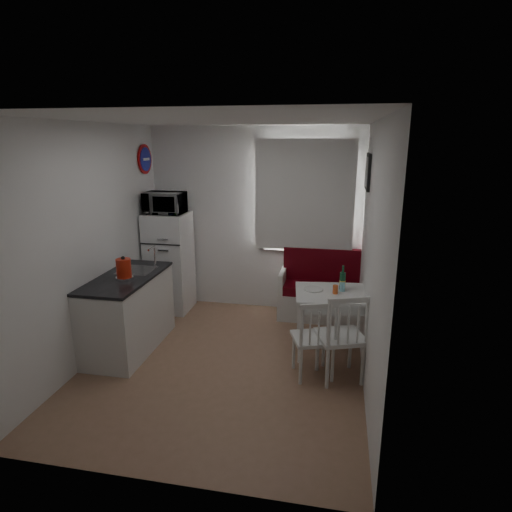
{
  "coord_description": "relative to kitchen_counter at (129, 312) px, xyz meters",
  "views": [
    {
      "loc": [
        1.16,
        -4.14,
        2.43
      ],
      "look_at": [
        0.26,
        0.5,
        1.12
      ],
      "focal_mm": 30.0,
      "sensor_mm": 36.0,
      "label": 1
    }
  ],
  "objects": [
    {
      "name": "kettle",
      "position": [
        0.05,
        -0.12,
        0.58
      ],
      "size": [
        0.2,
        0.2,
        0.26
      ],
      "primitive_type": "cylinder",
      "color": "red",
      "rests_on": "kitchen_counter"
    },
    {
      "name": "plate",
      "position": [
        2.12,
        0.38,
        0.29
      ],
      "size": [
        0.22,
        0.22,
        0.02
      ],
      "primitive_type": "cylinder",
      "color": "white",
      "rests_on": "dining_table"
    },
    {
      "name": "microwave",
      "position": [
        0.02,
        1.19,
        1.12
      ],
      "size": [
        0.53,
        0.36,
        0.29
      ],
      "primitive_type": "imported",
      "color": "white",
      "rests_on": "fridge"
    },
    {
      "name": "window",
      "position": [
        1.9,
        1.56,
        1.17
      ],
      "size": [
        1.22,
        0.06,
        1.47
      ],
      "primitive_type": "cube",
      "color": "silver",
      "rests_on": "wall_back"
    },
    {
      "name": "fridge",
      "position": [
        0.02,
        1.24,
        0.26
      ],
      "size": [
        0.57,
        0.57,
        1.42
      ],
      "primitive_type": "cube",
      "color": "white",
      "rests_on": "floor"
    },
    {
      "name": "wine_bottle",
      "position": [
        2.45,
        0.46,
        0.43
      ],
      "size": [
        0.07,
        0.07,
        0.29
      ],
      "primitive_type": null,
      "color": "#164529",
      "rests_on": "dining_table"
    },
    {
      "name": "curtain",
      "position": [
        1.9,
        1.49,
        1.22
      ],
      "size": [
        1.35,
        0.02,
        1.5
      ],
      "primitive_type": "cube",
      "color": "white",
      "rests_on": "wall_back"
    },
    {
      "name": "wall_right",
      "position": [
        2.7,
        -0.16,
        0.84
      ],
      "size": [
        0.02,
        3.5,
        2.6
      ],
      "primitive_type": "cube",
      "color": "white",
      "rests_on": "floor"
    },
    {
      "name": "wall_back",
      "position": [
        1.2,
        1.59,
        0.84
      ],
      "size": [
        3.0,
        0.02,
        2.6
      ],
      "primitive_type": "cube",
      "color": "white",
      "rests_on": "floor"
    },
    {
      "name": "chair_right",
      "position": [
        2.45,
        -0.31,
        0.14
      ],
      "size": [
        0.57,
        0.57,
        0.52
      ],
      "rotation": [
        0.0,
        0.0,
        0.34
      ],
      "color": "silver",
      "rests_on": "floor"
    },
    {
      "name": "kitchen_counter",
      "position": [
        0.0,
        0.0,
        0.0
      ],
      "size": [
        0.62,
        1.32,
        1.16
      ],
      "color": "silver",
      "rests_on": "floor"
    },
    {
      "name": "ceiling",
      "position": [
        1.2,
        -0.16,
        2.14
      ],
      "size": [
        3.0,
        3.5,
        0.02
      ],
      "primitive_type": "cube",
      "color": "white",
      "rests_on": "wall_back"
    },
    {
      "name": "floor",
      "position": [
        1.2,
        -0.16,
        -0.46
      ],
      "size": [
        3.0,
        3.5,
        0.02
      ],
      "primitive_type": "cube",
      "color": "#926A4D",
      "rests_on": "ground"
    },
    {
      "name": "wall_sign",
      "position": [
        -0.27,
        1.29,
        1.69
      ],
      "size": [
        0.03,
        0.4,
        0.4
      ],
      "primitive_type": "cylinder",
      "rotation": [
        0.0,
        1.57,
        0.0
      ],
      "color": "navy",
      "rests_on": "wall_left"
    },
    {
      "name": "dining_table",
      "position": [
        2.42,
        0.36,
        0.2
      ],
      "size": [
        1.06,
        0.8,
        0.74
      ],
      "rotation": [
        0.0,
        0.0,
        0.12
      ],
      "color": "silver",
      "rests_on": "floor"
    },
    {
      "name": "chair_left",
      "position": [
        2.17,
        -0.3,
        0.09
      ],
      "size": [
        0.52,
        0.51,
        0.47
      ],
      "rotation": [
        0.0,
        0.0,
        0.33
      ],
      "color": "silver",
      "rests_on": "floor"
    },
    {
      "name": "drinking_glass_blue",
      "position": [
        2.45,
        0.41,
        0.34
      ],
      "size": [
        0.06,
        0.06,
        0.1
      ],
      "primitive_type": "cylinder",
      "color": "#8AD8EB",
      "rests_on": "dining_table"
    },
    {
      "name": "picture_frame",
      "position": [
        2.67,
        0.94,
        1.59
      ],
      "size": [
        0.04,
        0.52,
        0.42
      ],
      "primitive_type": "cube",
      "color": "black",
      "rests_on": "wall_right"
    },
    {
      "name": "wall_left",
      "position": [
        -0.3,
        -0.16,
        0.84
      ],
      "size": [
        0.02,
        3.5,
        2.6
      ],
      "primitive_type": "cube",
      "color": "white",
      "rests_on": "floor"
    },
    {
      "name": "bench",
      "position": [
        2.27,
        1.36,
        -0.14
      ],
      "size": [
        1.33,
        0.51,
        0.95
      ],
      "color": "silver",
      "rests_on": "floor"
    },
    {
      "name": "drinking_glass_orange",
      "position": [
        2.37,
        0.31,
        0.33
      ],
      "size": [
        0.06,
        0.06,
        0.1
      ],
      "primitive_type": "cylinder",
      "color": "#E25C25",
      "rests_on": "dining_table"
    },
    {
      "name": "wall_front",
      "position": [
        1.2,
        -1.91,
        0.84
      ],
      "size": [
        3.0,
        0.02,
        2.6
      ],
      "primitive_type": "cube",
      "color": "white",
      "rests_on": "floor"
    }
  ]
}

